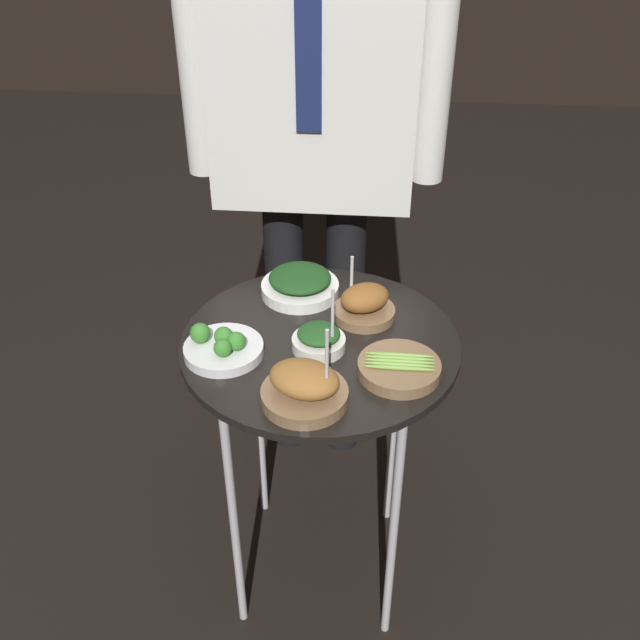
% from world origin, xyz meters
% --- Properties ---
extents(ground_plane, '(8.00, 8.00, 0.00)m').
position_xyz_m(ground_plane, '(0.00, 0.00, 0.00)').
color(ground_plane, black).
extents(serving_cart, '(0.59, 0.59, 0.74)m').
position_xyz_m(serving_cart, '(0.00, 0.00, 0.67)').
color(serving_cart, black).
rests_on(serving_cart, ground_plane).
extents(bowl_roast_mid_left, '(0.14, 0.14, 0.14)m').
position_xyz_m(bowl_roast_mid_left, '(0.09, 0.09, 0.77)').
color(bowl_roast_mid_left, brown).
rests_on(bowl_roast_mid_left, serving_cart).
extents(bowl_roast_back_right, '(0.16, 0.16, 0.18)m').
position_xyz_m(bowl_roast_back_right, '(-0.01, -0.20, 0.78)').
color(bowl_roast_back_right, brown).
rests_on(bowl_roast_back_right, serving_cart).
extents(bowl_asparagus_far_rim, '(0.16, 0.16, 0.03)m').
position_xyz_m(bowl_asparagus_far_rim, '(0.16, -0.10, 0.76)').
color(bowl_asparagus_far_rim, brown).
rests_on(bowl_asparagus_far_rim, serving_cart).
extents(bowl_broccoli_front_right, '(0.16, 0.16, 0.06)m').
position_xyz_m(bowl_broccoli_front_right, '(-0.19, -0.07, 0.76)').
color(bowl_broccoli_front_right, silver).
rests_on(bowl_broccoli_front_right, serving_cart).
extents(bowl_spinach_center, '(0.11, 0.11, 0.16)m').
position_xyz_m(bowl_spinach_center, '(0.00, -0.03, 0.76)').
color(bowl_spinach_center, silver).
rests_on(bowl_spinach_center, serving_cart).
extents(bowl_spinach_mid_right, '(0.18, 0.18, 0.06)m').
position_xyz_m(bowl_spinach_mid_right, '(-0.06, 0.17, 0.77)').
color(bowl_spinach_mid_right, white).
rests_on(bowl_spinach_mid_right, serving_cart).
extents(waiter_figure, '(0.64, 0.24, 1.73)m').
position_xyz_m(waiter_figure, '(-0.06, 0.47, 1.10)').
color(waiter_figure, black).
rests_on(waiter_figure, ground_plane).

